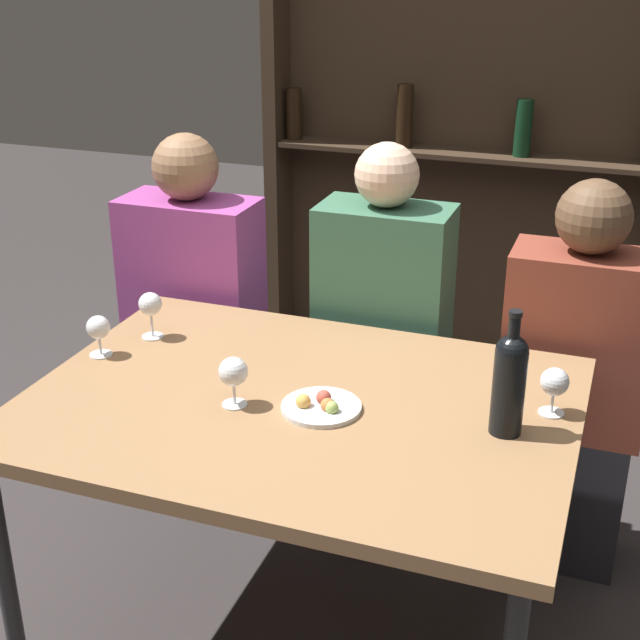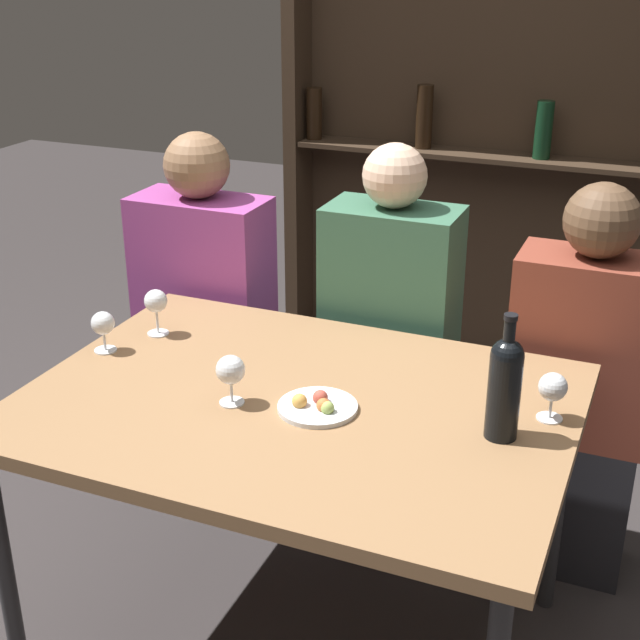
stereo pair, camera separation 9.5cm
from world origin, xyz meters
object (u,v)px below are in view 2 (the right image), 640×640
Objects in this scene: wine_glass_2 at (231,371)px; food_plate_0 at (317,406)px; wine_glass_3 at (553,388)px; seated_person_left at (206,328)px; seated_person_center at (389,357)px; wine_glass_1 at (103,325)px; wine_bottle at (505,383)px; wine_glass_0 at (156,303)px; seated_person_right at (579,399)px.

wine_glass_2 is 0.65× the size of food_plate_0.
wine_glass_3 is 0.54m from food_plate_0.
seated_person_left is (-1.19, 0.50, -0.25)m from wine_glass_3.
wine_glass_2 is at bearing -102.40° from seated_person_center.
wine_glass_3 is 0.78m from seated_person_center.
wine_glass_1 is 0.09× the size of seated_person_center.
seated_person_center is at bearing 93.72° from food_plate_0.
wine_bottle is at bearing -29.26° from seated_person_left.
wine_glass_0 is at bearing 169.67° from wine_bottle.
wine_glass_0 is 1.06× the size of wine_glass_2.
seated_person_right reaches higher than wine_bottle.
wine_glass_2 is at bearing -171.34° from wine_bottle.
wine_glass_1 is 0.87m from seated_person_center.
wine_glass_1 is at bearing -135.97° from seated_person_center.
wine_glass_3 is at bearing -92.36° from seated_person_right.
seated_person_center reaches higher than wine_glass_0.
wine_bottle is 1.30m from seated_person_left.
wine_glass_1 is 0.59× the size of food_plate_0.
wine_glass_1 is at bearing -175.71° from wine_glass_3.
food_plate_0 is (0.20, 0.05, -0.07)m from wine_glass_2.
wine_glass_2 is at bearing -55.85° from seated_person_left.
seated_person_center is at bearing 126.84° from wine_bottle.
seated_person_left reaches higher than wine_bottle.
seated_person_left is (-0.68, 0.66, -0.19)m from food_plate_0.
wine_glass_2 is 0.10× the size of seated_person_center.
wine_glass_2 is 1.05m from seated_person_right.
seated_person_right reaches higher than wine_glass_3.
wine_glass_0 is at bearing -158.47° from seated_person_right.
seated_person_right is at bearing 26.43° from wine_glass_1.
wine_glass_2 is at bearing -135.63° from seated_person_right.
seated_person_center reaches higher than seated_person_left.
wine_glass_0 reaches higher than wine_glass_1.
wine_glass_0 is at bearing -76.38° from seated_person_left.
seated_person_right is (0.02, 0.50, -0.27)m from wine_glass_3.
wine_glass_1 is 1.16m from wine_glass_3.
wine_glass_0 reaches higher than food_plate_0.
wine_glass_0 is at bearing 143.82° from wine_glass_2.
wine_glass_2 is (-0.62, -0.09, -0.05)m from wine_bottle.
wine_glass_2 is (0.45, -0.13, 0.01)m from wine_glass_1.
wine_bottle is at bearing 6.35° from food_plate_0.
wine_glass_1 is 0.09× the size of seated_person_left.
seated_person_center reaches higher than wine_glass_2.
wine_glass_1 is (-1.07, 0.03, -0.06)m from wine_bottle.
seated_person_center is 0.57m from seated_person_right.
wine_glass_1 is at bearing 178.22° from wine_bottle.
seated_person_center is at bearing 180.00° from seated_person_right.
wine_glass_2 is 0.10× the size of seated_person_right.
wine_glass_3 is 0.09× the size of seated_person_center.
wine_glass_1 is 0.91× the size of wine_glass_2.
seated_person_center is at bearing 39.24° from wine_glass_0.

